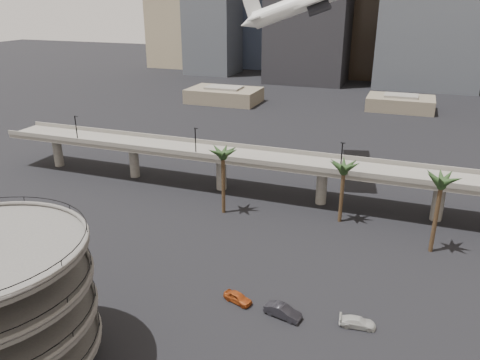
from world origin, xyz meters
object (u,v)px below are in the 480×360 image
(overpass, at_px, (270,163))
(car_a, at_px, (238,298))
(car_b, at_px, (283,311))
(car_c, at_px, (357,322))

(overpass, xyz_separation_m, car_a, (6.85, -37.23, -6.62))
(overpass, distance_m, car_a, 38.43)
(car_b, bearing_deg, car_c, -69.52)
(car_a, bearing_deg, car_b, -79.35)
(car_b, height_order, car_c, car_b)
(car_b, distance_m, car_c, 9.60)
(overpass, distance_m, car_c, 43.88)
(car_a, height_order, car_c, car_a)
(car_b, bearing_deg, car_a, 94.27)
(car_c, bearing_deg, car_b, 91.59)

